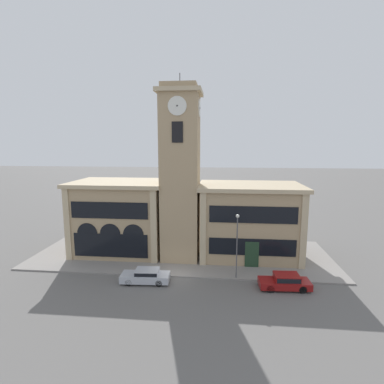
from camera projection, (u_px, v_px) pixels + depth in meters
The scene contains 8 objects.
ground_plane at pixel (174, 277), 30.79m from camera, with size 300.00×300.00×0.00m, color #605E5B.
sidewalk_kerb at pixel (182, 254), 37.10m from camera, with size 35.86×12.86×0.15m.
clock_tower at pixel (180, 175), 34.48m from camera, with size 4.94×4.94×21.28m.
town_hall_left_wing at pixel (121, 217), 37.74m from camera, with size 11.57×8.32×9.04m.
town_hall_right_wing at pixel (249, 220), 36.20m from camera, with size 12.21×8.32×8.86m.
parked_car_near at pixel (146, 276), 29.60m from camera, with size 4.86×2.12×1.35m.
parked_car_mid at pixel (285, 281), 28.29m from camera, with size 4.85×2.12×1.44m.
street_lamp at pixel (237, 237), 29.79m from camera, with size 0.36×0.36×6.60m.
Camera 1 is at (4.71, -28.70, 13.54)m, focal length 28.00 mm.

